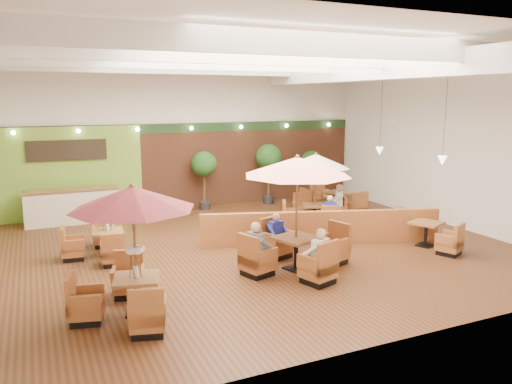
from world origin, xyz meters
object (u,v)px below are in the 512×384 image
topiary_0 (204,166)px  diner_2 (257,244)px  diner_0 (318,251)px  table_2 (316,175)px  topiary_2 (312,163)px  diner_1 (277,230)px  table_5 (330,204)px  table_4 (426,234)px  table_3 (99,240)px  diner_3 (329,209)px  table_1 (297,193)px  booth_divider (322,228)px  topiary_1 (269,159)px  service_counter (72,206)px  table_0 (130,222)px  diner_4 (338,200)px

topiary_0 → diner_2: size_ratio=2.58×
diner_0 → diner_2: (-1.04, 1.04, 0.00)m
table_2 → topiary_2: table_2 is taller
topiary_0 → diner_1: (-0.08, -6.28, -0.92)m
table_2 → table_5: size_ratio=0.89×
table_4 → diner_1: (-4.32, 0.83, 0.39)m
table_3 → diner_2: bearing=-36.2°
topiary_2 → diner_3: (-2.05, -4.62, -0.79)m
table_1 → diner_1: table_1 is taller
table_5 → diner_3: (-1.24, -1.89, 0.34)m
table_5 → topiary_0: bearing=134.5°
booth_divider → topiary_0: 6.06m
topiary_1 → topiary_2: bearing=0.0°
table_3 → diner_2: (3.24, -3.03, 0.34)m
table_2 → diner_2: (-3.72, -3.59, -0.88)m
booth_divider → table_4: bearing=-10.4°
table_4 → diner_0: 4.52m
diner_1 → table_1: bearing=81.9°
diner_1 → table_3: bearing=-33.0°
diner_0 → service_counter: bearing=95.1°
table_3 → diner_2: 4.45m
service_counter → diner_2: bearing=-63.2°
table_3 → diner_1: table_3 is taller
table_3 → diner_1: 4.73m
diner_0 → table_5: bearing=30.7°
topiary_1 → diner_3: (-0.08, -4.62, -1.05)m
topiary_1 → table_0: bearing=-129.7°
table_0 → topiary_2: size_ratio=1.31×
topiary_1 → diner_3: bearing=-91.0°
table_4 → diner_3: 3.01m
service_counter → table_1: table_1 is taller
table_2 → table_0: bearing=-121.2°
table_1 → diner_4: table_1 is taller
topiary_1 → table_2: bearing=-91.3°
table_4 → diner_2: (-5.36, -0.21, 0.44)m
table_2 → diner_1: 3.81m
topiary_1 → diner_4: (0.80, -3.74, -0.99)m
table_4 → topiary_1: (-1.56, 7.11, 1.43)m
diner_2 → service_counter: bearing=-175.4°
booth_divider → topiary_2: (3.00, 5.72, 1.03)m
table_0 → table_1: size_ratio=0.90×
topiary_1 → diner_1: bearing=-113.7°
topiary_2 → diner_1: topiary_2 is taller
table_0 → diner_3: size_ratio=3.75×
table_0 → table_1: bearing=27.9°
diner_1 → diner_0: bearing=81.9°
service_counter → table_5: bearing=-16.5°
table_1 → diner_2: bearing=161.9°
table_0 → topiary_2: 12.15m
diner_3 → diner_2: bearing=-122.6°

